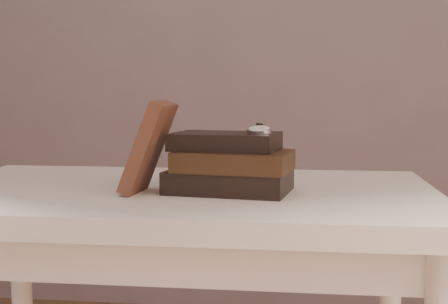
# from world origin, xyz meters

# --- Properties ---
(table) EXTENTS (1.00, 0.60, 0.75)m
(table) POSITION_xyz_m (0.00, 0.35, 0.66)
(table) COLOR silver
(table) RESTS_ON ground
(book_stack) EXTENTS (0.24, 0.19, 0.11)m
(book_stack) POSITION_xyz_m (0.11, 0.31, 0.80)
(book_stack) COLOR black
(book_stack) RESTS_ON table
(journal) EXTENTS (0.10, 0.11, 0.17)m
(journal) POSITION_xyz_m (-0.04, 0.28, 0.84)
(journal) COLOR #3B1F16
(journal) RESTS_ON table
(pocket_watch) EXTENTS (0.05, 0.15, 0.02)m
(pocket_watch) POSITION_xyz_m (0.16, 0.30, 0.87)
(pocket_watch) COLOR silver
(pocket_watch) RESTS_ON book_stack
(eyeglasses) EXTENTS (0.11, 0.12, 0.04)m
(eyeglasses) POSITION_xyz_m (0.04, 0.40, 0.81)
(eyeglasses) COLOR silver
(eyeglasses) RESTS_ON book_stack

